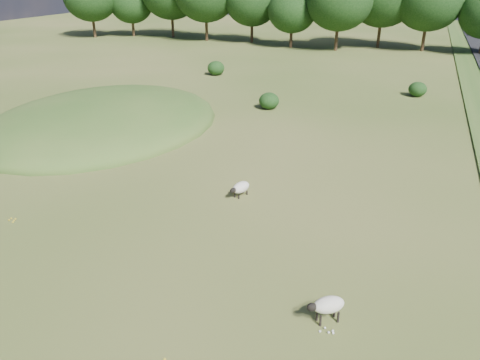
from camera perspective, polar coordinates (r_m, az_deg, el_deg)
name	(u,v)px	position (r m, az deg, el deg)	size (l,w,h in m)	color
ground	(287,112)	(38.55, 5.77, 8.25)	(160.00, 160.00, 0.00)	#36531A
mound	(104,124)	(36.75, -16.27, 6.59)	(16.00, 20.00, 4.00)	#33561E
treeline	(350,1)	(72.15, 13.24, 20.52)	(96.28, 14.66, 11.70)	black
shrubs	(283,82)	(45.93, 5.23, 11.79)	(22.60, 12.69, 1.52)	black
sheep_0	(328,305)	(15.90, 10.62, -14.78)	(1.30, 1.12, 0.95)	beige
sheep_3	(240,188)	(23.67, 0.05, -0.94)	(0.92, 1.39, 0.77)	beige
car_4	(479,30)	(93.74, 27.11, 15.92)	(2.48, 5.38, 1.50)	black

